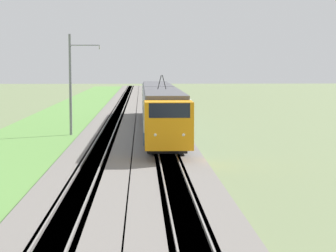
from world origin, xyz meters
TOP-DOWN VIEW (x-y plane):
  - ballast_main at (50.00, 0.00)m, footprint 240.00×4.40m
  - ballast_adjacent at (50.00, -4.34)m, footprint 240.00×4.40m
  - track_main at (50.00, 0.00)m, footprint 240.00×1.57m
  - track_adjacent at (50.00, -4.34)m, footprint 240.00×1.57m
  - grass_verge at (50.00, 5.21)m, footprint 240.00×9.30m
  - passenger_train at (48.23, -4.34)m, footprint 39.33×2.92m
  - catenary_mast_mid at (45.52, 2.96)m, footprint 0.22×2.56m

SIDE VIEW (x-z plane):
  - grass_verge at x=50.00m, z-range 0.00..0.12m
  - ballast_main at x=50.00m, z-range 0.00..0.30m
  - ballast_adjacent at x=50.00m, z-range 0.00..0.30m
  - track_main at x=50.00m, z-range -0.07..0.38m
  - track_adjacent at x=50.00m, z-range -0.07..0.38m
  - passenger_train at x=48.23m, z-range -0.16..4.93m
  - catenary_mast_mid at x=45.52m, z-range 0.14..8.50m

